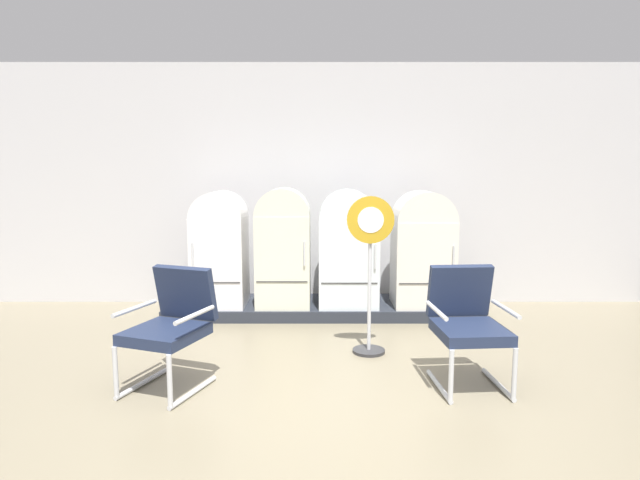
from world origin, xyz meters
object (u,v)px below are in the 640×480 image
refrigerator_0 (217,245)px  armchair_right (464,319)px  refrigerator_2 (346,245)px  sign_stand (367,277)px  refrigerator_1 (281,244)px  armchair_left (169,322)px  refrigerator_3 (420,246)px

refrigerator_0 → armchair_right: size_ratio=1.42×
refrigerator_2 → sign_stand: bearing=-84.2°
refrigerator_1 → armchair_right: (1.67, -2.10, -0.34)m
armchair_left → refrigerator_1: bearing=70.3°
refrigerator_1 → sign_stand: 1.64m
refrigerator_1 → refrigerator_2: bearing=1.7°
refrigerator_2 → refrigerator_3: size_ratio=1.01×
refrigerator_0 → refrigerator_1: refrigerator_1 is taller
refrigerator_3 → armchair_left: size_ratio=1.42×
refrigerator_0 → refrigerator_1: (0.78, -0.03, 0.02)m
refrigerator_3 → sign_stand: sign_stand is taller
refrigerator_3 → armchair_left: (-2.47, -2.18, -0.31)m
refrigerator_0 → refrigerator_3: (2.47, -0.02, -0.01)m
armchair_right → refrigerator_3: bearing=89.3°
refrigerator_3 → sign_stand: 1.57m
refrigerator_0 → armchair_left: size_ratio=1.42×
refrigerator_0 → refrigerator_3: refrigerator_3 is taller
refrigerator_0 → refrigerator_2: size_ratio=0.99×
armchair_right → sign_stand: sign_stand is taller
armchair_right → sign_stand: 1.08m
refrigerator_0 → armchair_right: refrigerator_0 is taller
refrigerator_3 → refrigerator_0: bearing=179.6°
refrigerator_0 → armchair_left: (0.00, -2.20, -0.32)m
refrigerator_2 → sign_stand: 1.38m
armchair_left → refrigerator_0: bearing=90.0°
refrigerator_2 → armchair_right: (0.88, -2.13, -0.32)m
refrigerator_1 → sign_stand: refrigerator_1 is taller
refrigerator_1 → refrigerator_3: refrigerator_1 is taller
refrigerator_2 → armchair_right: size_ratio=1.44×
armchair_left → sign_stand: size_ratio=0.64×
sign_stand → refrigerator_1: bearing=124.5°
refrigerator_1 → armchair_left: bearing=-109.7°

